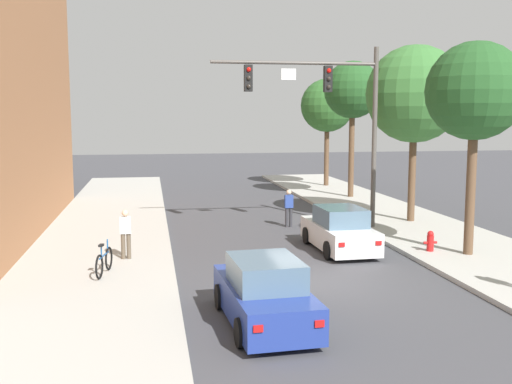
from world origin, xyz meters
TOP-DOWN VIEW (x-y plane):
  - ground_plane at (0.00, 0.00)m, footprint 120.00×120.00m
  - sidewalk_left at (-6.50, 0.00)m, footprint 5.00×60.00m
  - traffic_signal_mast at (2.62, 7.37)m, footprint 6.96×0.38m
  - car_lead_white at (1.99, 3.82)m, footprint 1.92×4.28m
  - car_following_blue at (-2.12, -3.38)m, footprint 2.01×4.32m
  - pedestrian_sidewalk_left_walker at (-5.52, 3.21)m, footprint 0.36×0.22m
  - pedestrian_crossing_road at (1.25, 8.67)m, footprint 0.36×0.22m
  - bicycle_leaning at (-6.09, 1.30)m, footprint 0.40×1.75m
  - fire_hydrant at (4.89, 2.54)m, footprint 0.48×0.24m
  - street_tree_nearest at (5.97, 1.91)m, footprint 3.27×3.27m
  - street_tree_second at (6.81, 8.43)m, footprint 4.27×4.27m
  - street_tree_third at (6.79, 16.69)m, footprint 3.26×3.26m
  - street_tree_farthest at (7.01, 22.43)m, footprint 3.53×3.53m

SIDE VIEW (x-z plane):
  - ground_plane at x=0.00m, z-range 0.00..0.00m
  - sidewalk_left at x=-6.50m, z-range 0.00..0.15m
  - fire_hydrant at x=4.89m, z-range 0.15..0.87m
  - bicycle_leaning at x=-6.09m, z-range 0.05..1.03m
  - car_lead_white at x=1.99m, z-range -0.08..1.52m
  - car_following_blue at x=-2.12m, z-range -0.08..1.52m
  - pedestrian_crossing_road at x=1.25m, z-range 0.09..1.73m
  - pedestrian_sidewalk_left_walker at x=-5.52m, z-range 0.24..1.88m
  - traffic_signal_mast at x=2.62m, z-range 1.61..9.11m
  - street_tree_farthest at x=7.01m, z-range 1.91..9.03m
  - street_tree_nearest at x=5.97m, z-range 2.05..9.19m
  - street_tree_second at x=6.81m, z-range 1.88..9.65m
  - street_tree_third at x=6.79m, z-range 2.36..10.14m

